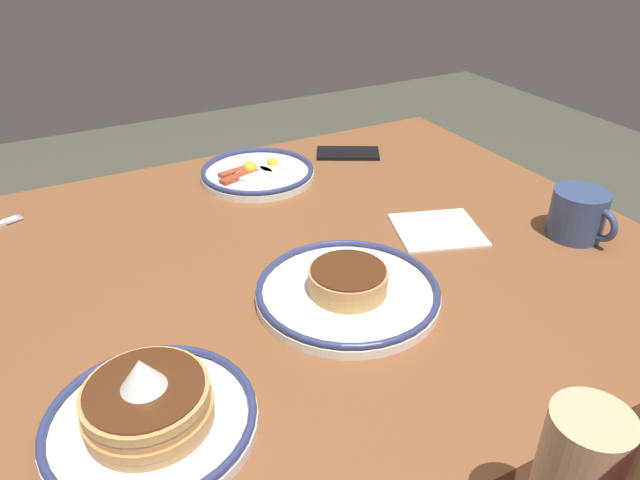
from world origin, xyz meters
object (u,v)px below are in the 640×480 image
cell_phone (348,153)px  plate_near_main (258,173)px  plate_center_pancakes (149,412)px  coffee_mug (579,214)px  plate_far_companion (348,289)px  paper_napkin (437,230)px

cell_phone → plate_near_main: bearing=34.1°
plate_center_pancakes → coffee_mug: bearing=-173.6°
plate_near_main → plate_center_pancakes: bearing=57.1°
plate_far_companion → cell_phone: bearing=-120.4°
coffee_mug → cell_phone: bearing=-72.2°
plate_center_pancakes → paper_napkin: (-0.57, -0.22, -0.02)m
cell_phone → paper_napkin: (0.04, 0.39, -0.00)m
plate_center_pancakes → cell_phone: plate_center_pancakes is taller
plate_center_pancakes → plate_far_companion: plate_center_pancakes is taller
plate_center_pancakes → plate_far_companion: 0.34m
plate_near_main → plate_center_pancakes: 0.69m
plate_near_main → plate_far_companion: (0.05, 0.47, 0.00)m
coffee_mug → plate_far_companion: bearing=-3.2°
cell_phone → paper_napkin: 0.39m
plate_far_companion → plate_near_main: bearing=-96.1°
plate_far_companion → paper_napkin: bearing=-157.5°
cell_phone → plate_far_companion: bearing=88.4°
plate_center_pancakes → paper_napkin: plate_center_pancakes is taller
plate_near_main → coffee_mug: 0.64m
coffee_mug → plate_center_pancakes: bearing=6.4°
plate_far_companion → coffee_mug: bearing=176.8°
plate_center_pancakes → coffee_mug: (-0.78, -0.09, 0.02)m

